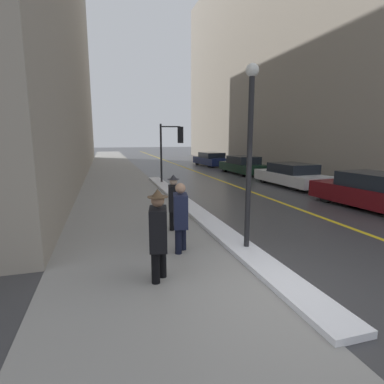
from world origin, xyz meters
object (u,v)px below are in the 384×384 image
Objects in this scene: pedestrian_with_shoulder_bag at (158,232)px; parked_car_navy at (211,159)px; parked_car_dark_green at (243,165)px; parked_car_white at (291,175)px; lamp_post at (250,141)px; pedestrian_trailing at (181,214)px; pedestrian_in_fedora at (174,200)px; traffic_light_near at (174,141)px; parked_car_maroon at (375,192)px.

parked_car_navy is at bearing 168.46° from pedestrian_with_shoulder_bag.
parked_car_dark_green is at bearing 176.63° from parked_car_navy.
lamp_post is at bearing 137.95° from parked_car_white.
lamp_post is 0.89× the size of parked_car_white.
parked_car_white is (6.64, 7.99, -1.93)m from lamp_post.
pedestrian_trailing is 21.63m from parked_car_navy.
traffic_light_near is at bearing 177.79° from pedestrian_in_fedora.
traffic_light_near is at bearing 176.50° from pedestrian_with_shoulder_bag.
parked_car_maroon is at bearing 175.45° from parked_car_navy.
lamp_post is 2.22m from pedestrian_trailing.
pedestrian_with_shoulder_bag is at bearing 132.77° from parked_car_white.
pedestrian_with_shoulder_bag is 0.37× the size of parked_car_white.
pedestrian_in_fedora is at bearing -98.25° from traffic_light_near.
pedestrian_trailing is 1.74m from pedestrian_in_fedora.
pedestrian_trailing is 0.35× the size of parked_car_white.
pedestrian_in_fedora is at bearing 124.60° from parked_car_white.
parked_car_maroon is (7.65, 0.43, -0.24)m from pedestrian_in_fedora.
pedestrian_trailing reaches higher than pedestrian_in_fedora.
parked_car_white is (5.92, -2.63, -1.82)m from traffic_light_near.
traffic_light_near is 0.73× the size of parked_car_white.
traffic_light_near is 11.95m from pedestrian_with_shoulder_bag.
parked_car_maroon is 5.50m from parked_car_white.
parked_car_white is at bearing 144.01° from pedestrian_trailing.
pedestrian_with_shoulder_bag is 1.41m from pedestrian_trailing.
parked_car_navy is at bearing 72.29° from lamp_post.
pedestrian_trailing is at bearing 166.87° from lamp_post.
parked_car_navy reaches higher than parked_car_white.
traffic_light_near reaches higher than parked_car_navy.
pedestrian_trailing is at bearing 147.09° from parked_car_dark_green.
pedestrian_in_fedora is at bearing 88.71° from parked_car_maroon.
parked_car_white is at bearing -19.33° from traffic_light_near.
pedestrian_trailing is (-2.20, -10.28, -1.51)m from traffic_light_near.
pedestrian_with_shoulder_bag is 1.08× the size of pedestrian_in_fedora.
pedestrian_with_shoulder_bag is 3.09m from pedestrian_in_fedora.
pedestrian_with_shoulder_bag is (-2.91, -11.49, -1.47)m from traffic_light_near.
pedestrian_with_shoulder_bag is 12.51m from parked_car_white.
lamp_post is at bearing 106.80° from parked_car_maroon.
parked_car_white is 0.99× the size of parked_car_dark_green.
traffic_light_near is at bearing 86.12° from lamp_post.
pedestrian_in_fedora is 7.66m from parked_car_maroon.
lamp_post is at bearing 87.58° from pedestrian_trailing.
parked_car_maroon reaches higher than parked_car_navy.
parked_car_dark_green reaches higher than parked_car_navy.
traffic_light_near is 10.62m from pedestrian_trailing.
pedestrian_with_shoulder_bag is 17.21m from parked_car_dark_green.
traffic_light_near is 6.98m from parked_car_dark_green.
pedestrian_in_fedora is 0.34× the size of parked_car_dark_green.
parked_car_maroon is at bearing 103.94° from pedestrian_in_fedora.
parked_car_white is at bearing -6.94° from parked_car_maroon.
pedestrian_in_fedora reaches higher than parked_car_navy.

